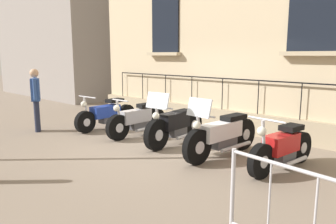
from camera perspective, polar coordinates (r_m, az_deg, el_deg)
ground_plane at (r=7.63m, az=0.16°, el=-5.89°), size 60.00×60.00×0.00m
building_facade at (r=9.54m, az=11.43°, el=18.79°), size 0.82×10.34×7.34m
motorcycle_blue at (r=9.47m, az=-10.74°, el=-0.44°), size 2.12×0.72×0.99m
motorcycle_silver at (r=8.48m, az=-5.41°, el=-1.45°), size 1.96×0.58×1.01m
motorcycle_black at (r=7.64m, az=1.23°, el=-2.35°), size 2.08×0.73×1.29m
motorcycle_white at (r=6.82m, az=9.47°, el=-4.04°), size 2.24×0.68×1.29m
motorcycle_red at (r=6.30m, az=19.45°, el=-6.08°), size 1.94×0.72×1.03m
pedestrian_standing at (r=9.54m, az=-22.26°, el=2.57°), size 0.37×0.48×1.72m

